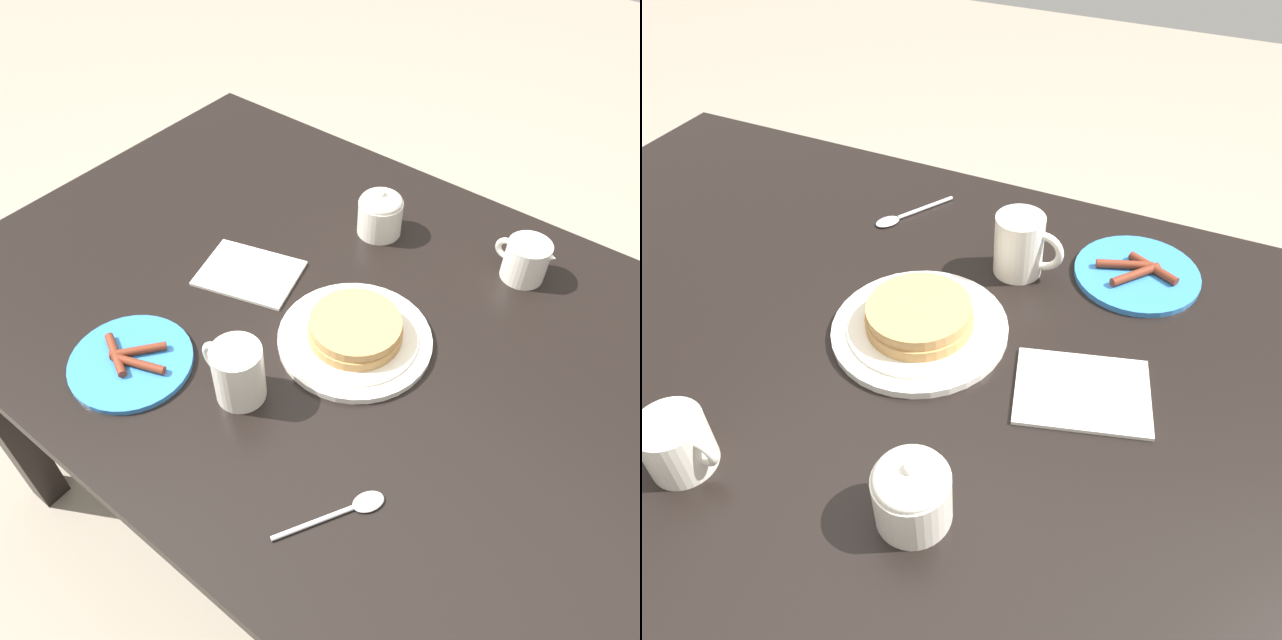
# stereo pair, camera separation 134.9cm
# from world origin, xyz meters

# --- Properties ---
(ground_plane) EXTENTS (8.00, 8.00, 0.00)m
(ground_plane) POSITION_xyz_m (0.00, 0.00, 0.00)
(ground_plane) COLOR gray
(dining_table) EXTENTS (1.56, 0.94, 0.76)m
(dining_table) POSITION_xyz_m (0.00, 0.00, 0.65)
(dining_table) COLOR black
(dining_table) RESTS_ON ground_plane
(pancake_plate) EXTENTS (0.26, 0.26, 0.05)m
(pancake_plate) POSITION_xyz_m (0.02, 0.03, 0.78)
(pancake_plate) COLOR white
(pancake_plate) RESTS_ON dining_table
(side_plate_bacon) EXTENTS (0.20, 0.20, 0.02)m
(side_plate_bacon) POSITION_xyz_m (0.28, 0.29, 0.77)
(side_plate_bacon) COLOR #337AC6
(side_plate_bacon) RESTS_ON dining_table
(coffee_mug) EXTENTS (0.11, 0.08, 0.10)m
(coffee_mug) POSITION_xyz_m (0.10, 0.22, 0.82)
(coffee_mug) COLOR silver
(coffee_mug) RESTS_ON dining_table
(creamer_pitcher) EXTENTS (0.11, 0.08, 0.09)m
(creamer_pitcher) POSITION_xyz_m (-0.13, -0.29, 0.80)
(creamer_pitcher) COLOR silver
(creamer_pitcher) RESTS_ON dining_table
(sugar_bowl) EXTENTS (0.09, 0.09, 0.10)m
(sugar_bowl) POSITION_xyz_m (0.15, -0.24, 0.81)
(sugar_bowl) COLOR silver
(sugar_bowl) RESTS_ON dining_table
(napkin) EXTENTS (0.21, 0.18, 0.01)m
(napkin) POSITION_xyz_m (0.27, 0.01, 0.77)
(napkin) COLOR silver
(napkin) RESTS_ON dining_table
(spoon) EXTENTS (0.10, 0.15, 0.01)m
(spoon) POSITION_xyz_m (-0.15, 0.27, 0.77)
(spoon) COLOR silver
(spoon) RESTS_ON dining_table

